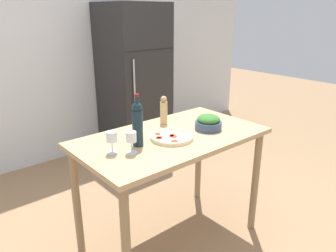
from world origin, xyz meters
The scene contains 10 objects.
ground_plane centered at (0.00, 0.00, 0.00)m, with size 14.00×14.00×0.00m, color #9E7A56.
wall_back centered at (0.00, 2.10, 1.30)m, with size 6.40×0.08×2.60m.
refrigerator centered at (0.85, 1.70, 0.92)m, with size 0.70×0.73×1.83m.
prep_counter centered at (0.00, 0.00, 0.77)m, with size 1.36×0.76×0.90m.
wine_bottle centered at (-0.29, 0.00, 1.05)m, with size 0.07×0.07×0.35m.
wine_glass_near centered at (-0.39, -0.07, 0.99)m, with size 0.07×0.07×0.14m.
wine_glass_far centered at (-0.48, 0.01, 0.99)m, with size 0.07×0.07×0.14m.
pepper_mill centered at (0.12, 0.23, 1.00)m, with size 0.06×0.06×0.22m.
salad_bowl centered at (0.29, -0.08, 0.95)m, with size 0.20×0.20×0.12m.
homemade_pizza centered at (-0.04, -0.05, 0.91)m, with size 0.30×0.30×0.03m.
Camera 1 is at (-1.43, -1.65, 1.74)m, focal length 35.00 mm.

